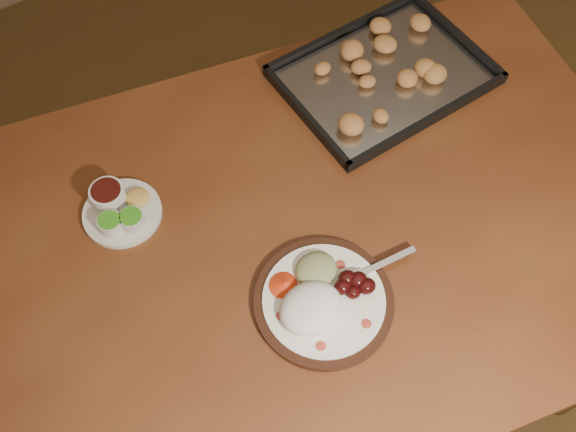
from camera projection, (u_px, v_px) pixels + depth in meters
ground at (386, 378)px, 1.81m from camera, size 4.00×4.00×0.00m
dining_table at (274, 265)px, 1.26m from camera, size 1.64×1.16×0.75m
dinner_plate at (320, 299)px, 1.10m from camera, size 0.31×0.24×0.06m
condiment_saucer at (119, 209)px, 1.19m from camera, size 0.15×0.15×0.05m
baking_tray at (384, 74)px, 1.36m from camera, size 0.43×0.32×0.04m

